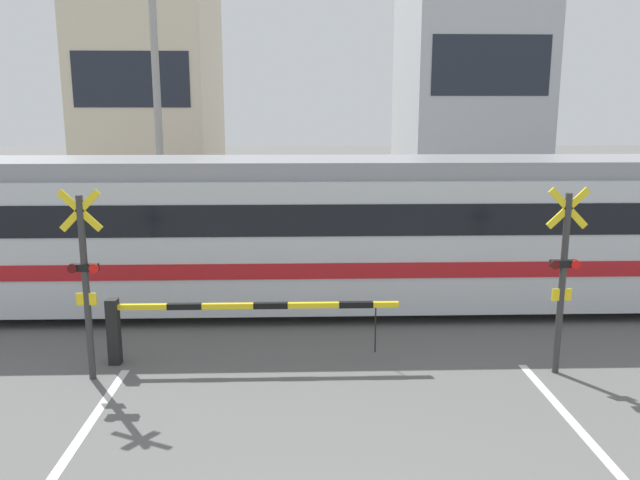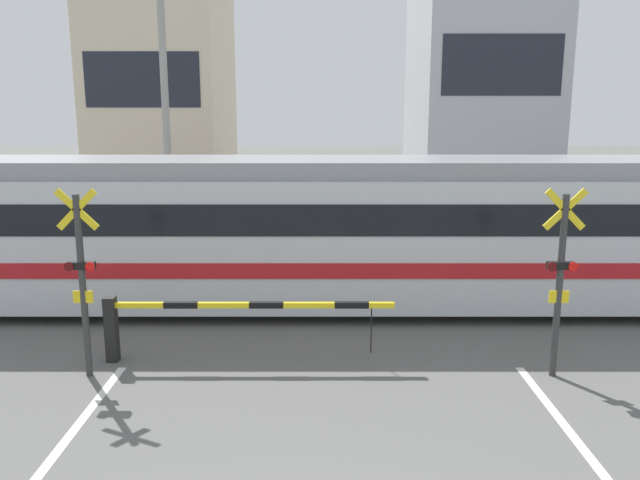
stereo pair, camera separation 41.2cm
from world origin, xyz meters
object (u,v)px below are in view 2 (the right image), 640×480
object	(u,v)px
crossing_barrier_near	(192,316)
commuter_train	(366,229)
crossing_signal_right	(559,275)
pedestrian	(373,226)
crossing_signal_left	(81,275)
crossing_barrier_far	(402,244)

from	to	relation	value
crossing_barrier_near	commuter_train	bearing A→B (deg)	44.86
crossing_signal_right	pedestrian	xyz separation A→B (m)	(-2.23, 9.04, -0.83)
crossing_signal_left	pedestrian	distance (m)	10.63
crossing_signal_left	pedestrian	size ratio (longest dim) A/B	1.98
crossing_signal_left	crossing_signal_right	bearing A→B (deg)	0.00
crossing_barrier_near	crossing_signal_right	bearing A→B (deg)	-5.77
crossing_barrier_near	crossing_signal_left	xyz separation A→B (m)	(-1.64, -0.62, 0.90)
crossing_barrier_near	pedestrian	xyz separation A→B (m)	(3.88, 8.43, 0.07)
crossing_barrier_near	crossing_signal_right	size ratio (longest dim) A/B	1.60
commuter_train	pedestrian	xyz separation A→B (m)	(0.61, 5.18, -0.88)
crossing_barrier_near	crossing_barrier_far	xyz separation A→B (m)	(4.47, 6.09, 0.00)
commuter_train	crossing_signal_left	size ratio (longest dim) A/B	6.93
crossing_barrier_near	crossing_signal_left	bearing A→B (deg)	-159.38
crossing_barrier_near	crossing_barrier_far	distance (m)	7.55
crossing_barrier_far	crossing_signal_left	distance (m)	9.12
crossing_barrier_near	crossing_signal_right	world-z (taller)	crossing_signal_right
crossing_barrier_far	pedestrian	xyz separation A→B (m)	(-0.59, 2.34, 0.07)
crossing_signal_right	crossing_barrier_far	bearing A→B (deg)	103.75
crossing_barrier_far	pedestrian	distance (m)	2.41
crossing_signal_left	crossing_signal_right	world-z (taller)	same
crossing_signal_left	crossing_signal_right	xyz separation A→B (m)	(7.75, 0.00, 0.00)
crossing_barrier_far	crossing_barrier_near	bearing A→B (deg)	-126.30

